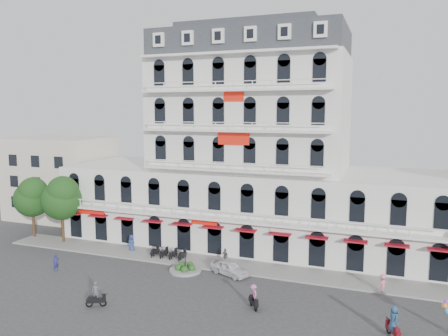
% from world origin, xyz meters
% --- Properties ---
extents(ground, '(120.00, 120.00, 0.00)m').
position_xyz_m(ground, '(0.00, 0.00, 0.00)').
color(ground, '#38383A').
rests_on(ground, ground).
extents(sidewalk, '(53.00, 4.00, 0.16)m').
position_xyz_m(sidewalk, '(0.00, 9.00, 0.08)').
color(sidewalk, gray).
rests_on(sidewalk, ground).
extents(main_building, '(45.00, 15.00, 25.80)m').
position_xyz_m(main_building, '(0.00, 18.00, 9.96)').
color(main_building, silver).
rests_on(main_building, ground).
extents(flank_building_west, '(14.00, 10.00, 12.00)m').
position_xyz_m(flank_building_west, '(-30.00, 20.00, 6.00)').
color(flank_building_west, beige).
rests_on(flank_building_west, ground).
extents(traffic_island, '(3.20, 3.20, 1.60)m').
position_xyz_m(traffic_island, '(-3.00, 6.00, 0.26)').
color(traffic_island, gray).
rests_on(traffic_island, ground).
extents(parked_scooter_row, '(4.40, 1.80, 1.10)m').
position_xyz_m(parked_scooter_row, '(-6.35, 8.80, 0.00)').
color(parked_scooter_row, black).
rests_on(parked_scooter_row, ground).
extents(tree_west_outer, '(4.50, 4.48, 7.76)m').
position_xyz_m(tree_west_outer, '(-25.95, 9.98, 5.35)').
color(tree_west_outer, '#382314').
rests_on(tree_west_outer, ground).
extents(tree_west_inner, '(4.76, 4.76, 8.25)m').
position_xyz_m(tree_west_inner, '(-20.95, 9.48, 5.68)').
color(tree_west_inner, '#382314').
rests_on(tree_west_inner, ground).
extents(parked_car, '(4.46, 3.14, 1.41)m').
position_xyz_m(parked_car, '(1.41, 6.70, 0.71)').
color(parked_car, silver).
rests_on(parked_car, ground).
extents(rider_west, '(1.56, 1.01, 2.15)m').
position_xyz_m(rider_west, '(-6.41, -3.72, 0.97)').
color(rider_west, black).
rests_on(rider_west, ground).
extents(rider_east, '(1.06, 1.53, 2.34)m').
position_xyz_m(rider_east, '(16.25, -0.46, 1.19)').
color(rider_east, maroon).
rests_on(rider_east, ground).
extents(rider_center, '(1.16, 1.45, 2.03)m').
position_xyz_m(rider_center, '(5.72, 0.48, 1.05)').
color(rider_center, black).
rests_on(rider_center, ground).
extents(pedestrian_left, '(1.05, 0.79, 1.95)m').
position_xyz_m(pedestrian_left, '(-11.39, 9.47, 0.97)').
color(pedestrian_left, navy).
rests_on(pedestrian_left, ground).
extents(pedestrian_mid, '(1.02, 0.85, 1.63)m').
position_xyz_m(pedestrian_mid, '(-0.05, 9.50, 0.81)').
color(pedestrian_mid, '#55565D').
rests_on(pedestrian_mid, ground).
extents(pedestrian_right, '(1.23, 1.22, 1.70)m').
position_xyz_m(pedestrian_right, '(15.44, 7.28, 0.85)').
color(pedestrian_right, pink).
rests_on(pedestrian_right, ground).
extents(pedestrian_far, '(0.60, 0.71, 1.66)m').
position_xyz_m(pedestrian_far, '(-15.19, 1.61, 0.83)').
color(pedestrian_far, navy).
rests_on(pedestrian_far, ground).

